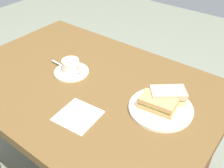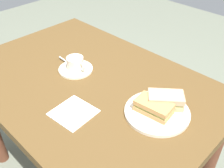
# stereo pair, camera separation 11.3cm
# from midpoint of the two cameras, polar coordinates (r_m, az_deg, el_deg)

# --- Properties ---
(dining_table) EXTENTS (1.21, 0.82, 0.74)m
(dining_table) POSITION_cam_midpoint_polar(r_m,az_deg,el_deg) (1.27, -2.52, -3.28)
(dining_table) COLOR brown
(dining_table) RESTS_ON ground_plane
(sandwich_plate) EXTENTS (0.25, 0.25, 0.01)m
(sandwich_plate) POSITION_cam_midpoint_polar(r_m,az_deg,el_deg) (1.05, 12.77, -6.11)
(sandwich_plate) COLOR beige
(sandwich_plate) RESTS_ON dining_table
(sandwich_front) EXTENTS (0.15, 0.10, 0.05)m
(sandwich_front) POSITION_cam_midpoint_polar(r_m,az_deg,el_deg) (1.02, 12.14, -5.03)
(sandwich_front) COLOR tan
(sandwich_front) RESTS_ON sandwich_plate
(sandwich_back) EXTENTS (0.16, 0.15, 0.05)m
(sandwich_back) POSITION_cam_midpoint_polar(r_m,az_deg,el_deg) (1.06, 14.51, -3.47)
(sandwich_back) COLOR tan
(sandwich_back) RESTS_ON sandwich_plate
(coffee_saucer) EXTENTS (0.16, 0.16, 0.01)m
(coffee_saucer) POSITION_cam_midpoint_polar(r_m,az_deg,el_deg) (1.27, -5.34, 3.11)
(coffee_saucer) COLOR beige
(coffee_saucer) RESTS_ON dining_table
(coffee_cup) EXTENTS (0.11, 0.08, 0.06)m
(coffee_cup) POSITION_cam_midpoint_polar(r_m,az_deg,el_deg) (1.25, -5.38, 4.48)
(coffee_cup) COLOR beige
(coffee_cup) RESTS_ON coffee_saucer
(spoon) EXTENTS (0.10, 0.02, 0.01)m
(spoon) POSITION_cam_midpoint_polar(r_m,az_deg,el_deg) (1.32, -7.36, 4.71)
(spoon) COLOR silver
(spoon) RESTS_ON coffee_saucer
(napkin) EXTENTS (0.16, 0.16, 0.00)m
(napkin) POSITION_cam_midpoint_polar(r_m,az_deg,el_deg) (1.03, -5.25, -6.30)
(napkin) COLOR white
(napkin) RESTS_ON dining_table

